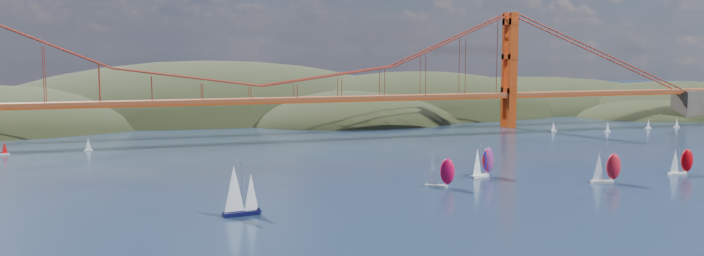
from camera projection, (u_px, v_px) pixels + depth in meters
name	position (u px, v px, depth m)	size (l,w,h in m)	color
ground	(440.00, 255.00, 124.91)	(1200.00, 1200.00, 0.00)	black
headlands	(308.00, 135.00, 403.29)	(725.00, 225.00, 96.00)	black
bridge	(257.00, 62.00, 291.10)	(552.00, 12.00, 55.00)	brown
sloop_navy	(239.00, 191.00, 153.83)	(8.54, 5.25, 12.85)	black
racer_0	(439.00, 172.00, 186.01)	(8.02, 6.19, 9.09)	silver
racer_1	(606.00, 167.00, 192.32)	(8.41, 4.75, 9.42)	silver
racer_2	(681.00, 161.00, 204.96)	(7.75, 3.65, 8.75)	silver
racer_rwb	(482.00, 161.00, 201.23)	(8.73, 5.41, 9.77)	silver
distant_boat_2	(5.00, 148.00, 244.51)	(3.00, 2.00, 4.70)	silver
distant_boat_3	(88.00, 144.00, 253.80)	(3.00, 2.00, 4.70)	silver
distant_boat_4	(553.00, 126.00, 315.21)	(3.00, 2.00, 4.70)	silver
distant_boat_5	(608.00, 127.00, 312.31)	(3.00, 2.00, 4.70)	silver
distant_boat_6	(648.00, 124.00, 326.21)	(3.00, 2.00, 4.70)	silver
distant_boat_7	(677.00, 122.00, 331.68)	(3.00, 2.00, 4.70)	silver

